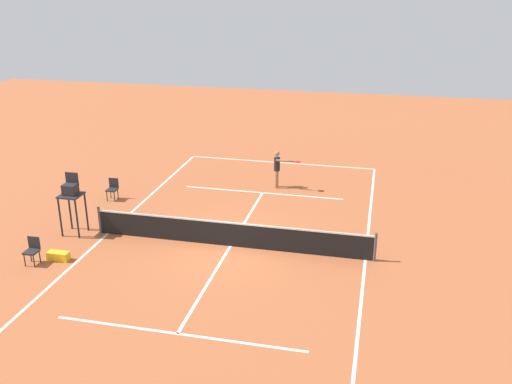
{
  "coord_description": "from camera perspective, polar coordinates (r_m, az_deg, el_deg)",
  "views": [
    {
      "loc": [
        -5.07,
        17.94,
        9.3
      ],
      "look_at": [
        -0.15,
        -3.57,
        0.8
      ],
      "focal_mm": 39.62,
      "sensor_mm": 36.0,
      "label": 1
    }
  ],
  "objects": [
    {
      "name": "court_lines",
      "position": [
        20.83,
        -2.59,
        -5.46
      ],
      "size": [
        9.87,
        20.36,
        0.01
      ],
      "color": "white",
      "rests_on": "ground"
    },
    {
      "name": "tennis_net",
      "position": [
        20.62,
        -2.62,
        -4.24
      ],
      "size": [
        10.47,
        0.1,
        1.07
      ],
      "color": "#4C4C51",
      "rests_on": "ground"
    },
    {
      "name": "ground_plane",
      "position": [
        20.83,
        -2.59,
        -5.47
      ],
      "size": [
        60.0,
        60.0,
        0.0
      ],
      "primitive_type": "plane",
      "color": "#AD5933"
    },
    {
      "name": "courtside_chair_near",
      "position": [
        20.85,
        -21.65,
        -5.41
      ],
      "size": [
        0.44,
        0.46,
        0.95
      ],
      "color": "#262626",
      "rests_on": "ground"
    },
    {
      "name": "equipment_bag",
      "position": [
        20.96,
        -19.32,
        -6.11
      ],
      "size": [
        0.76,
        0.32,
        0.3
      ],
      "primitive_type": "cube",
      "color": "yellow",
      "rests_on": "ground"
    },
    {
      "name": "courtside_chair_mid",
      "position": [
        25.64,
        -14.28,
        0.39
      ],
      "size": [
        0.44,
        0.46,
        0.95
      ],
      "color": "#262626",
      "rests_on": "ground"
    },
    {
      "name": "umpire_chair",
      "position": [
        22.3,
        -18.16,
        -0.22
      ],
      "size": [
        0.8,
        0.8,
        2.41
      ],
      "color": "#232328",
      "rests_on": "ground"
    },
    {
      "name": "tennis_ball",
      "position": [
        25.84,
        -1.48,
        0.04
      ],
      "size": [
        0.07,
        0.07,
        0.07
      ],
      "primitive_type": "sphere",
      "color": "#CCE033",
      "rests_on": "ground"
    },
    {
      "name": "player_serving",
      "position": [
        26.12,
        2.23,
        2.64
      ],
      "size": [
        1.29,
        0.58,
        1.76
      ],
      "rotation": [
        0.0,
        0.0,
        1.55
      ],
      "color": "#9E704C",
      "rests_on": "ground"
    }
  ]
}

